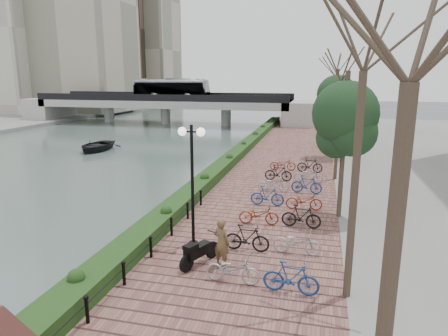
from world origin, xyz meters
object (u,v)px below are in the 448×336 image
(lamppost, at_px, (192,159))
(pedestrian, at_px, (222,243))
(boat, at_px, (96,146))
(motorcycle, at_px, (200,251))

(lamppost, height_order, pedestrian, lamppost)
(boat, bearing_deg, motorcycle, -51.95)
(lamppost, bearing_deg, pedestrian, -45.10)
(motorcycle, bearing_deg, boat, 152.77)
(lamppost, relative_size, boat, 0.96)
(lamppost, height_order, boat, lamppost)
(lamppost, distance_m, pedestrian, 3.25)
(motorcycle, distance_m, pedestrian, 0.82)
(motorcycle, height_order, pedestrian, pedestrian)
(lamppost, distance_m, boat, 24.83)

